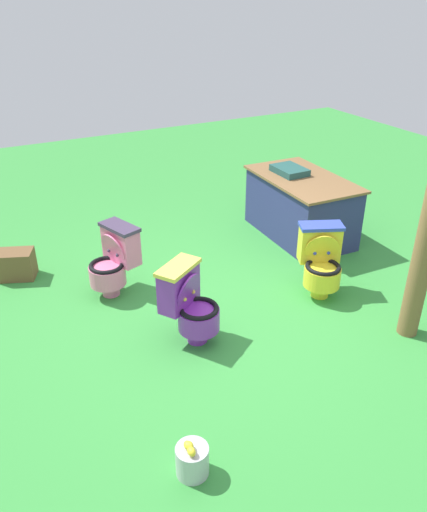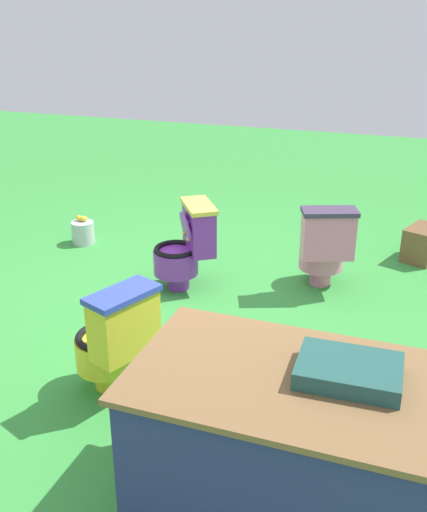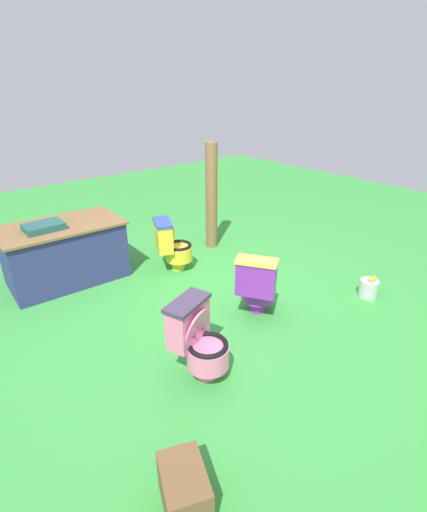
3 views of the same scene
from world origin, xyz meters
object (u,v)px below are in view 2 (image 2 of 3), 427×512
lemon_bucket (83,232)px  toilet_yellow (114,339)px  vendor_table (294,448)px  toilet_pink (324,246)px  small_crate (423,244)px  toilet_purple (187,246)px

lemon_bucket → toilet_yellow: bearing=123.5°
lemon_bucket → vendor_table: bearing=133.6°
toilet_pink → lemon_bucket: size_ratio=2.63×
toilet_yellow → vendor_table: size_ratio=0.49×
toilet_pink → small_crate: size_ratio=1.90×
toilet_yellow → vendor_table: bearing=-94.2°
toilet_yellow → small_crate: bearing=-9.5°
toilet_purple → vendor_table: bearing=178.4°
lemon_bucket → toilet_purple: bearing=155.2°
toilet_yellow → vendor_table: vendor_table is taller
toilet_yellow → small_crate: (-1.77, -2.73, -0.22)m
toilet_purple → toilet_pink: 1.13m
toilet_yellow → vendor_table: (-1.22, 0.64, 0.02)m
toilet_pink → lemon_bucket: (2.39, -0.26, -0.26)m
lemon_bucket → toilet_pink: bearing=173.7°
toilet_pink → vendor_table: size_ratio=0.49×
toilet_pink → small_crate: bearing=28.6°
toilet_pink → toilet_yellow: (0.98, 1.86, 0.00)m
vendor_table → lemon_bucket: (2.63, -2.77, -0.28)m
toilet_yellow → toilet_pink: bearing=-4.3°
toilet_yellow → lemon_bucket: bearing=57.0°
small_crate → toilet_purple: bearing=33.0°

